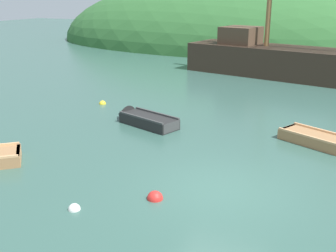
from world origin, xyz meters
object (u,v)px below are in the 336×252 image
object	(u,v)px
rowboat_outer_left	(327,144)
buoy_white	(74,210)
rowboat_near_dock	(142,120)
buoy_red	(155,199)
buoy_yellow	(103,104)
sailing_ship	(295,67)

from	to	relation	value
rowboat_outer_left	buoy_white	size ratio (longest dim) A/B	10.26
rowboat_near_dock	buoy_white	world-z (taller)	rowboat_near_dock
rowboat_near_dock	buoy_red	size ratio (longest dim) A/B	7.65
buoy_yellow	buoy_red	bearing A→B (deg)	-48.47
buoy_red	buoy_yellow	xyz separation A→B (m)	(-6.55, 7.40, 0.00)
rowboat_near_dock	buoy_white	distance (m)	7.04
sailing_ship	rowboat_near_dock	size ratio (longest dim) A/B	5.21
rowboat_near_dock	rowboat_outer_left	world-z (taller)	rowboat_outer_left
sailing_ship	rowboat_near_dock	distance (m)	12.91
sailing_ship	buoy_white	xyz separation A→B (m)	(-2.10, -19.06, -0.71)
rowboat_near_dock	buoy_yellow	world-z (taller)	rowboat_near_dock
buoy_yellow	buoy_white	size ratio (longest dim) A/B	1.08
sailing_ship	buoy_red	world-z (taller)	sailing_ship
rowboat_near_dock	sailing_ship	bearing A→B (deg)	-90.13
rowboat_near_dock	rowboat_outer_left	xyz separation A→B (m)	(7.00, 0.33, -0.03)
buoy_yellow	buoy_white	distance (m)	10.07
rowboat_near_dock	buoy_red	bearing A→B (deg)	139.55
buoy_red	rowboat_outer_left	bearing A→B (deg)	58.06
rowboat_outer_left	buoy_yellow	xyz separation A→B (m)	(-10.17, 1.60, -0.12)
buoy_yellow	buoy_white	xyz separation A→B (m)	(5.03, -8.73, 0.00)
rowboat_outer_left	buoy_white	world-z (taller)	rowboat_outer_left
rowboat_outer_left	buoy_red	xyz separation A→B (m)	(-3.61, -5.80, -0.12)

